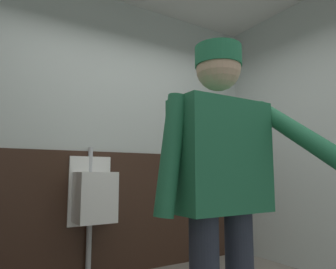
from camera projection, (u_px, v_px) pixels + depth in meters
name	position (u px, v px, depth m)	size (l,w,h in m)	color
wall_back	(109.00, 130.00, 3.23)	(4.13, 0.12, 2.87)	silver
wainscot_band_back	(110.00, 213.00, 3.06)	(3.53, 0.03, 1.20)	#382319
urinal_solo	(93.00, 196.00, 2.85)	(0.40, 0.34, 1.24)	white
person	(222.00, 176.00, 1.51)	(0.71, 0.60, 1.64)	#2D3342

